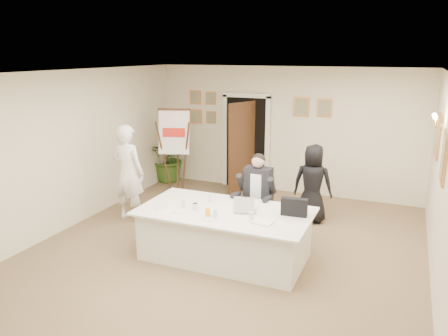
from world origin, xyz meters
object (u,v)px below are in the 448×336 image
at_px(flip_chart, 176,157).
at_px(laptop_bag, 294,207).
at_px(seated_man, 257,195).
at_px(standing_woman, 313,184).
at_px(standing_man, 128,173).
at_px(laptop, 247,203).
at_px(steel_jug, 195,207).
at_px(oj_glass, 208,213).
at_px(conference_table, 225,234).
at_px(paper_stack, 262,222).
at_px(potted_palm, 169,157).

distance_m(flip_chart, laptop_bag, 3.90).
relative_size(seated_man, standing_woman, 1.00).
relative_size(flip_chart, standing_man, 1.04).
height_order(laptop, steel_jug, laptop).
xyz_separation_m(standing_woman, laptop, (-0.60, -1.94, 0.17)).
xyz_separation_m(flip_chart, laptop_bag, (3.20, -2.23, 0.03)).
xyz_separation_m(standing_man, oj_glass, (2.16, -1.14, -0.08)).
bearing_deg(conference_table, steel_jug, -158.14).
height_order(laptop_bag, steel_jug, laptop_bag).
bearing_deg(conference_table, seated_man, 79.72).
relative_size(standing_woman, laptop, 4.39).
bearing_deg(standing_woman, seated_man, 53.78).
bearing_deg(steel_jug, standing_woman, 58.74).
bearing_deg(standing_woman, oj_glass, 65.71).
height_order(conference_table, paper_stack, paper_stack).
bearing_deg(laptop, laptop_bag, -4.69).
bearing_deg(oj_glass, paper_stack, 5.94).
height_order(conference_table, oj_glass, oj_glass).
distance_m(standing_man, steel_jug, 2.09).
distance_m(flip_chart, paper_stack, 3.93).
relative_size(seated_man, steel_jug, 13.37).
height_order(flip_chart, laptop, flip_chart).
xyz_separation_m(seated_man, potted_palm, (-3.05, 2.36, -0.13)).
bearing_deg(potted_palm, laptop, -45.56).
xyz_separation_m(potted_palm, laptop, (3.19, -3.26, 0.31)).
distance_m(potted_palm, oj_glass, 4.62).
distance_m(standing_woman, potted_palm, 4.01).
relative_size(flip_chart, potted_palm, 1.58).
bearing_deg(standing_man, laptop, 168.36).
xyz_separation_m(standing_man, steel_jug, (1.86, -0.95, -0.09)).
bearing_deg(seated_man, potted_palm, 149.74).
relative_size(laptop_bag, oj_glass, 2.94).
distance_m(seated_man, oj_glass, 1.38).
relative_size(potted_palm, laptop, 3.57).
xyz_separation_m(flip_chart, standing_woman, (3.10, -0.39, -0.14)).
height_order(seated_man, oj_glass, seated_man).
relative_size(standing_man, steel_jug, 16.65).
relative_size(standing_man, standing_woman, 1.24).
height_order(standing_man, steel_jug, standing_man).
height_order(conference_table, flip_chart, flip_chart).
relative_size(standing_woman, paper_stack, 5.08).
height_order(standing_woman, potted_palm, standing_woman).
distance_m(conference_table, flip_chart, 3.29).
bearing_deg(paper_stack, oj_glass, -174.06).
height_order(potted_palm, laptop_bag, potted_palm).
relative_size(conference_table, oj_glass, 19.99).
xyz_separation_m(standing_man, laptop, (2.59, -0.69, -0.00)).
height_order(potted_palm, oj_glass, potted_palm).
relative_size(standing_woman, oj_glass, 11.37).
xyz_separation_m(laptop_bag, steel_jug, (-1.43, -0.35, -0.08)).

